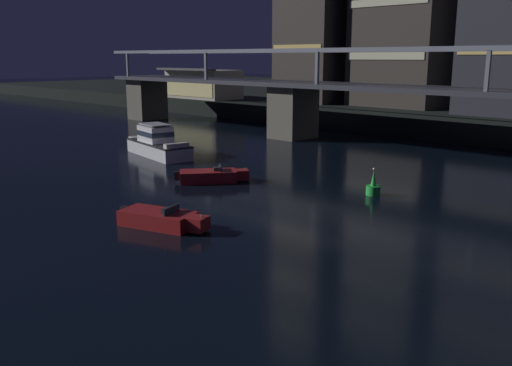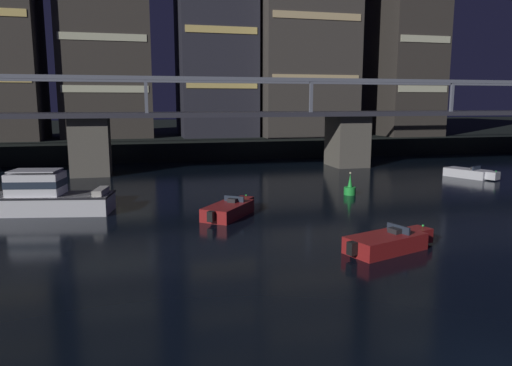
% 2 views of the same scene
% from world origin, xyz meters
% --- Properties ---
extents(river_bridge, '(86.75, 6.40, 9.38)m').
position_xyz_m(river_bridge, '(-0.00, 39.52, 4.22)').
color(river_bridge, '#605B51').
rests_on(river_bridge, ground).
extents(waterfront_pavilion, '(12.40, 7.40, 4.70)m').
position_xyz_m(waterfront_pavilion, '(-42.27, 51.43, 4.44)').
color(waterfront_pavilion, '#B2AD9E').
rests_on(waterfront_pavilion, far_riverbank).
extents(cabin_cruiser_near_left, '(9.36, 4.12, 2.79)m').
position_xyz_m(cabin_cruiser_near_left, '(-15.06, 22.87, 1.05)').
color(cabin_cruiser_near_left, silver).
rests_on(cabin_cruiser_near_left, ground).
extents(speedboat_near_center, '(4.04, 4.67, 1.16)m').
position_xyz_m(speedboat_near_center, '(-3.59, 19.19, 0.41)').
color(speedboat_near_center, maroon).
rests_on(speedboat_near_center, ground).
extents(speedboat_mid_center, '(5.13, 2.95, 1.16)m').
position_xyz_m(speedboat_mid_center, '(2.47, 10.48, 0.41)').
color(speedboat_mid_center, maroon).
rests_on(speedboat_mid_center, ground).
extents(channel_buoy, '(0.90, 0.90, 1.76)m').
position_xyz_m(channel_buoy, '(6.63, 23.84, 0.48)').
color(channel_buoy, green).
rests_on(channel_buoy, ground).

